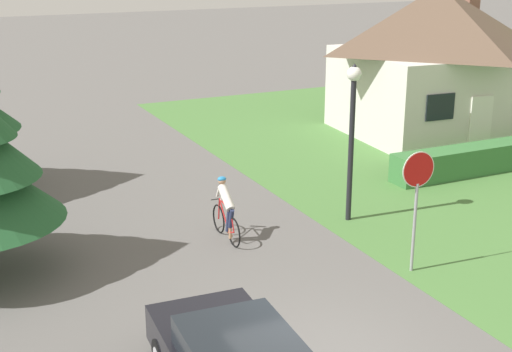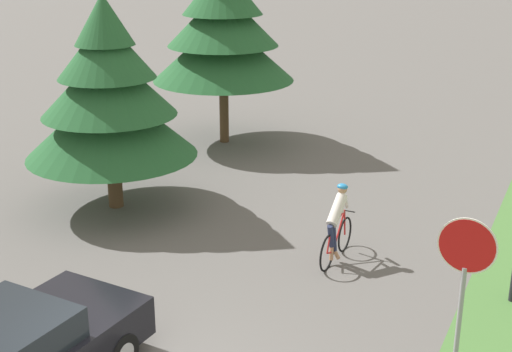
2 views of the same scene
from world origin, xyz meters
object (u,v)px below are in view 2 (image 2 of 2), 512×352
Objects in this scene: cyclist at (337,226)px; conifer_tall_far at (223,29)px; stop_sign at (464,272)px; conifer_tall_near at (109,95)px.

cyclist is 9.08m from conifer_tall_far.
stop_sign is 9.55m from conifer_tall_near.
stop_sign is 13.30m from conifer_tall_far.
cyclist is at bearing -47.04° from conifer_tall_far.
stop_sign reaches higher than cyclist.
conifer_tall_near is at bearing -21.49° from stop_sign.
stop_sign is at bearing -47.81° from conifer_tall_far.
conifer_tall_far is (-8.88, 9.80, 1.47)m from stop_sign.
conifer_tall_near is at bearing 86.33° from cyclist.
cyclist is 4.73m from stop_sign.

